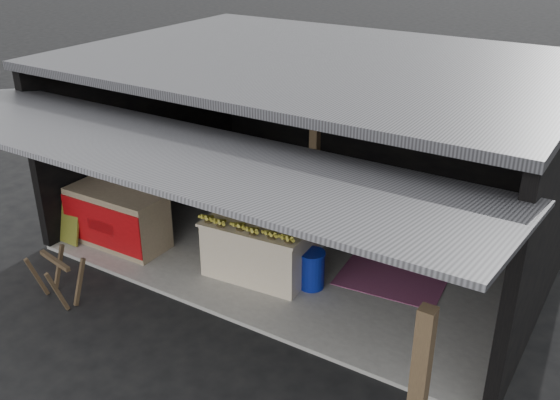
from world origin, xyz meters
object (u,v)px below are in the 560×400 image
Objects in this scene: water_barrel at (312,270)px; neighbor_stall at (118,215)px; white_crate at (294,219)px; plastic_chair at (470,241)px; sawhorse at (57,274)px; banana_table at (260,248)px.

neighbor_stall is at bearing -170.95° from water_barrel.
white_crate is at bearing 132.55° from water_barrel.
plastic_chair is at bearing 20.71° from neighbor_stall.
sawhorse is at bearing -75.93° from neighbor_stall.
neighbor_stall is at bearing 115.64° from sawhorse.
banana_table is 3.02m from plastic_chair.
white_crate is at bearing 67.29° from sawhorse.
white_crate is 3.59m from sawhorse.
sawhorse is 3.50m from water_barrel.
neighbor_stall reaches higher than white_crate.
water_barrel is (2.81, 2.08, -0.10)m from sawhorse.
banana_table is 2.82m from sawhorse.
plastic_chair is at bearing 19.07° from white_crate.
white_crate is 2.79m from neighbor_stall.
banana_table reaches higher than sawhorse.
neighbor_stall reaches higher than sawhorse.
neighbor_stall reaches higher than banana_table.
banana_table is at bearing -81.64° from white_crate.
plastic_chair is at bearing 48.46° from sawhorse.
plastic_chair reaches higher than white_crate.
banana_table is 1.74× the size of white_crate.
banana_table is 2.32× the size of sawhorse.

